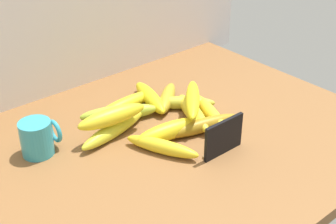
% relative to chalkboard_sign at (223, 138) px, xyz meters
% --- Properties ---
extents(counter_top, '(1.10, 0.76, 0.03)m').
position_rel_chalkboard_sign_xyz_m(counter_top, '(-0.11, 0.11, -0.05)').
color(counter_top, brown).
rests_on(counter_top, ground).
extents(chalkboard_sign, '(0.11, 0.02, 0.08)m').
position_rel_chalkboard_sign_xyz_m(chalkboard_sign, '(0.00, 0.00, 0.00)').
color(chalkboard_sign, black).
rests_on(chalkboard_sign, counter_top).
extents(coffee_mug, '(0.09, 0.07, 0.08)m').
position_rel_chalkboard_sign_xyz_m(coffee_mug, '(-0.31, 0.26, 0.00)').
color(coffee_mug, teal).
rests_on(coffee_mug, counter_top).
extents(banana_0, '(0.18, 0.07, 0.04)m').
position_rel_chalkboard_sign_xyz_m(banana_0, '(-0.05, 0.12, -0.02)').
color(banana_0, yellow).
rests_on(banana_0, counter_top).
extents(banana_1, '(0.14, 0.13, 0.04)m').
position_rel_chalkboard_sign_xyz_m(banana_1, '(0.05, 0.25, -0.02)').
color(banana_1, '#B19525').
rests_on(banana_1, counter_top).
extents(banana_2, '(0.20, 0.05, 0.04)m').
position_rel_chalkboard_sign_xyz_m(banana_2, '(-0.06, 0.29, -0.02)').
color(banana_2, yellow).
rests_on(banana_2, counter_top).
extents(banana_3, '(0.19, 0.12, 0.04)m').
position_rel_chalkboard_sign_xyz_m(banana_3, '(-0.09, 0.26, -0.02)').
color(banana_3, '#A4BB33').
rests_on(banana_3, counter_top).
extents(banana_4, '(0.10, 0.18, 0.04)m').
position_rel_chalkboard_sign_xyz_m(banana_4, '(0.05, 0.15, -0.02)').
color(banana_4, yellow).
rests_on(banana_4, counter_top).
extents(banana_5, '(0.21, 0.08, 0.04)m').
position_rel_chalkboard_sign_xyz_m(banana_5, '(0.02, 0.09, -0.02)').
color(banana_5, '#A47C1B').
rests_on(banana_5, counter_top).
extents(banana_6, '(0.21, 0.08, 0.04)m').
position_rel_chalkboard_sign_xyz_m(banana_6, '(-0.14, 0.21, -0.02)').
color(banana_6, gold).
rests_on(banana_6, counter_top).
extents(banana_7, '(0.09, 0.18, 0.04)m').
position_rel_chalkboard_sign_xyz_m(banana_7, '(0.02, 0.28, -0.02)').
color(banana_7, yellow).
rests_on(banana_7, counter_top).
extents(banana_8, '(0.15, 0.14, 0.03)m').
position_rel_chalkboard_sign_xyz_m(banana_8, '(0.06, 0.21, -0.02)').
color(banana_8, gold).
rests_on(banana_8, counter_top).
extents(banana_9, '(0.10, 0.17, 0.03)m').
position_rel_chalkboard_sign_xyz_m(banana_9, '(-0.10, 0.09, -0.02)').
color(banana_9, yellow).
rests_on(banana_9, counter_top).
extents(banana_10, '(0.10, 0.19, 0.03)m').
position_rel_chalkboard_sign_xyz_m(banana_10, '(0.08, 0.13, -0.02)').
color(banana_10, gold).
rests_on(banana_10, counter_top).
extents(banana_11, '(0.18, 0.06, 0.04)m').
position_rel_chalkboard_sign_xyz_m(banana_11, '(-0.15, 0.21, 0.02)').
color(banana_11, yellow).
rests_on(banana_11, banana_6).
extents(banana_12, '(0.15, 0.16, 0.03)m').
position_rel_chalkboard_sign_xyz_m(banana_12, '(0.05, 0.15, 0.02)').
color(banana_12, yellow).
rests_on(banana_12, banana_4).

